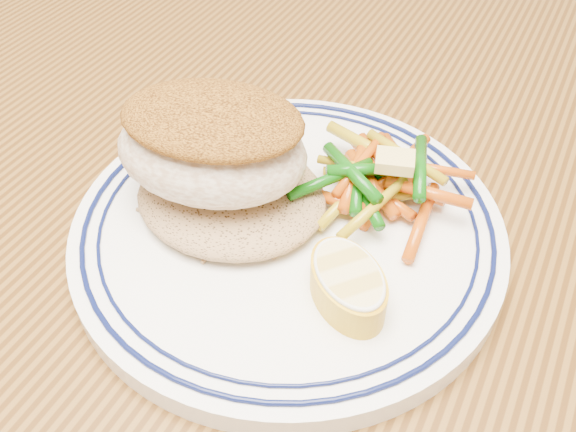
# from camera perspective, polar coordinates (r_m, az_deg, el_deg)

# --- Properties ---
(dining_table) EXTENTS (1.50, 0.90, 0.75)m
(dining_table) POSITION_cam_1_polar(r_m,az_deg,el_deg) (0.49, -4.10, -7.07)
(dining_table) COLOR #4B2C0F
(dining_table) RESTS_ON ground
(plate) EXTENTS (0.26, 0.26, 0.02)m
(plate) POSITION_cam_1_polar(r_m,az_deg,el_deg) (0.38, 0.00, -1.12)
(plate) COLOR white
(plate) RESTS_ON dining_table
(rice_pilaf) EXTENTS (0.12, 0.10, 0.02)m
(rice_pilaf) POSITION_cam_1_polar(r_m,az_deg,el_deg) (0.38, -5.07, 2.13)
(rice_pilaf) COLOR #9A764D
(rice_pilaf) RESTS_ON plate
(fish_fillet) EXTENTS (0.12, 0.10, 0.06)m
(fish_fillet) POSITION_cam_1_polar(r_m,az_deg,el_deg) (0.37, -6.80, 6.47)
(fish_fillet) COLOR beige
(fish_fillet) RESTS_ON rice_pilaf
(vegetable_pile) EXTENTS (0.10, 0.11, 0.03)m
(vegetable_pile) POSITION_cam_1_polar(r_m,az_deg,el_deg) (0.39, 8.06, 3.33)
(vegetable_pile) COLOR #BE4909
(vegetable_pile) RESTS_ON plate
(butter_pat) EXTENTS (0.03, 0.02, 0.01)m
(butter_pat) POSITION_cam_1_polar(r_m,az_deg,el_deg) (0.38, 9.49, 4.82)
(butter_pat) COLOR #EBD373
(butter_pat) RESTS_ON vegetable_pile
(lemon_wedge) EXTENTS (0.07, 0.07, 0.02)m
(lemon_wedge) POSITION_cam_1_polar(r_m,az_deg,el_deg) (0.33, 5.35, -6.00)
(lemon_wedge) COLOR gold
(lemon_wedge) RESTS_ON plate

